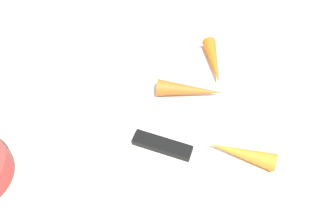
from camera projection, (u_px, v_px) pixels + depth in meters
ground_plane at (168, 116)px, 0.57m from camera, size 1.40×1.40×0.00m
cutting_board at (168, 114)px, 0.57m from camera, size 0.36×0.26×0.01m
knife at (154, 143)px, 0.52m from camera, size 0.19×0.11×0.01m
carrot_longest at (191, 90)px, 0.57m from camera, size 0.11×0.05×0.03m
carrot_medium at (241, 153)px, 0.51m from camera, size 0.10×0.07×0.03m
carrot_shortest at (214, 62)px, 0.60m from camera, size 0.02×0.10×0.02m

